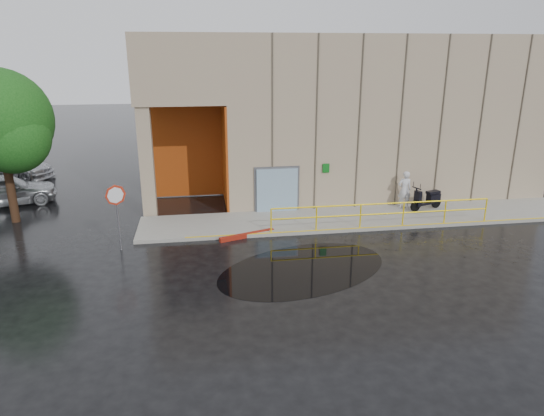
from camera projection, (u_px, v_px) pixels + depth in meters
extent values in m
plane|color=black|center=(299.00, 266.00, 17.09)|extent=(120.00, 120.00, 0.00)
cube|color=gray|center=(365.00, 218.00, 21.88)|extent=(20.00, 3.00, 0.15)
cube|color=tan|center=(365.00, 113.00, 27.09)|extent=(16.00, 10.00, 8.00)
cube|color=tan|center=(181.00, 67.00, 24.87)|extent=(4.00, 10.00, 3.00)
cube|color=tan|center=(147.00, 163.00, 21.53)|extent=(0.60, 0.60, 5.00)
cube|color=#A0400E|center=(184.00, 149.00, 24.68)|extent=(3.80, 0.15, 4.90)
cube|color=#A0400E|center=(225.00, 155.00, 23.32)|extent=(0.10, 3.50, 4.90)
cube|color=#90B1C4|center=(277.00, 190.00, 22.30)|extent=(1.90, 0.10, 2.00)
cube|color=slate|center=(277.00, 190.00, 22.37)|extent=(2.10, 0.06, 2.20)
cube|color=#0D5E17|center=(326.00, 168.00, 22.40)|extent=(0.32, 0.04, 0.42)
cylinder|color=yellow|center=(383.00, 204.00, 20.32)|extent=(9.50, 0.06, 0.06)
cylinder|color=yellow|center=(382.00, 214.00, 20.46)|extent=(9.50, 0.06, 0.06)
imported|color=silver|center=(405.00, 190.00, 22.77)|extent=(0.67, 0.45, 1.79)
cylinder|color=black|center=(415.00, 206.00, 22.46)|extent=(0.52, 0.25, 0.51)
cylinder|color=black|center=(436.00, 202.00, 23.01)|extent=(0.52, 0.25, 0.51)
cylinder|color=slate|center=(118.00, 222.00, 18.16)|extent=(0.07, 0.07, 2.25)
cylinder|color=#AE2915|center=(116.00, 195.00, 17.80)|extent=(0.70, 0.40, 0.78)
cylinder|color=white|center=(115.00, 195.00, 17.78)|extent=(0.55, 0.30, 0.61)
cube|color=maroon|center=(247.00, 235.00, 19.76)|extent=(2.32, 0.97, 0.18)
cube|color=black|center=(303.00, 269.00, 16.89)|extent=(7.45, 6.15, 0.01)
imported|color=#AFB2B7|center=(4.00, 190.00, 23.65)|extent=(5.05, 3.33, 1.60)
imported|color=#B7B9BF|center=(10.00, 166.00, 28.85)|extent=(5.52, 3.60, 1.49)
cylinder|color=black|center=(10.00, 187.00, 21.14)|extent=(0.36, 0.36, 3.20)
sphere|color=#186216|center=(12.00, 137.00, 20.08)|extent=(3.03, 3.03, 3.03)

